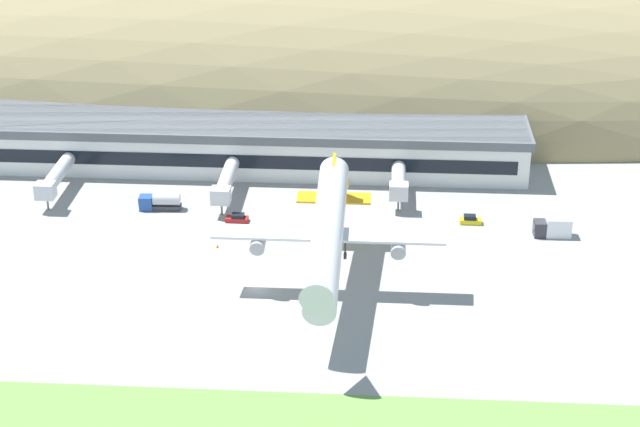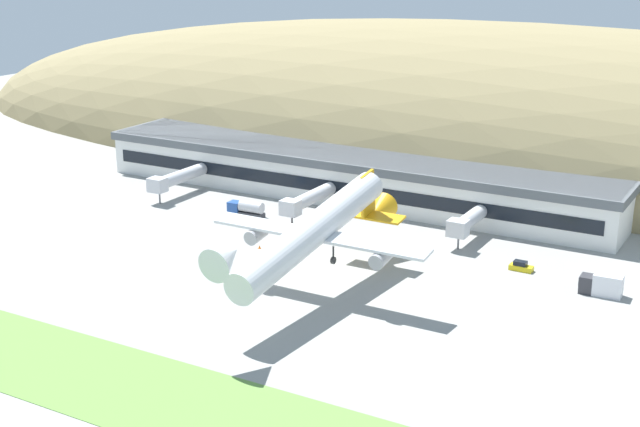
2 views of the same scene
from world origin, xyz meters
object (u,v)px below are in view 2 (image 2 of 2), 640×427
service_car_1 (299,231)px  fuel_truck (602,285)px  cargo_airplane (315,231)px  terminal_building (354,170)px  box_truck (246,209)px  jetway_2 (466,222)px  traffic_cone_0 (260,247)px  jetway_1 (307,200)px  jetway_0 (176,178)px  service_car_0 (521,267)px

service_car_1 → fuel_truck: fuel_truck is taller
cargo_airplane → terminal_building: bearing=111.6°
box_truck → jetway_2: bearing=7.9°
jetway_2 → traffic_cone_0: bearing=-146.1°
terminal_building → box_truck: size_ratio=14.94×
fuel_truck → service_car_1: bearing=177.8°
jetway_1 → jetway_2: same height
jetway_1 → traffic_cone_0: (1.16, -18.24, -3.71)m
fuel_truck → traffic_cone_0: (-56.57, -8.16, -1.32)m
terminal_building → jetway_1: size_ratio=6.79×
jetway_0 → service_car_1: 35.71m
service_car_1 → box_truck: (-14.44, 4.09, 0.88)m
service_car_0 → fuel_truck: fuel_truck is taller
jetway_2 → cargo_airplane: 36.69m
traffic_cone_0 → service_car_1: bearing=79.4°
jetway_0 → box_truck: 20.73m
jetway_1 → jetway_2: (31.36, 2.07, -0.00)m
box_truck → service_car_1: bearing=-15.8°
box_truck → terminal_building: bearing=64.9°
fuel_truck → box_truck: bearing=174.8°
fuel_truck → box_truck: fuel_truck is taller
terminal_building → jetway_2: 36.28m
service_car_0 → cargo_airplane: bearing=-131.8°
fuel_truck → service_car_0: bearing=164.0°
terminal_building → jetway_0: size_ratio=6.83×
jetway_1 → jetway_2: size_ratio=1.31×
jetway_0 → fuel_truck: jetway_0 is taller
jetway_0 → jetway_2: bearing=1.8°
jetway_1 → fuel_truck: size_ratio=2.61×
jetway_0 → jetway_1: bearing=-0.1°
jetway_2 → service_car_0: 15.42m
service_car_1 → box_truck: bearing=164.2°
service_car_1 → fuel_truck: (54.64, -2.15, 1.00)m
service_car_1 → terminal_building: bearing=96.8°
service_car_1 → service_car_0: bearing=2.5°
terminal_building → jetway_2: size_ratio=8.87×
jetway_1 → cargo_airplane: (20.50, -32.37, 6.46)m
service_car_0 → fuel_truck: 14.33m
jetway_1 → fuel_truck: (57.73, -10.08, -2.39)m
jetway_1 → service_car_1: 9.17m
jetway_2 → fuel_truck: (26.38, -12.15, -2.39)m
jetway_0 → cargo_airplane: size_ratio=0.33×
service_car_0 → box_truck: 55.38m
jetway_1 → service_car_0: 44.54m
fuel_truck → jetway_1: bearing=170.1°
jetway_2 → service_car_0: (12.63, -8.20, -3.33)m
terminal_building → fuel_truck: size_ratio=17.71×
service_car_0 → box_truck: size_ratio=0.50×
terminal_building → service_car_0: size_ratio=29.67×
box_truck → traffic_cone_0: 19.10m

